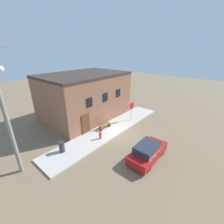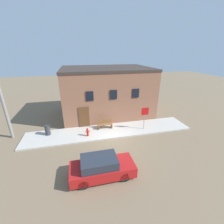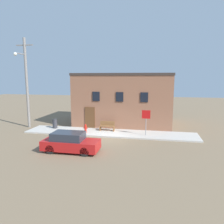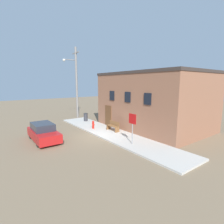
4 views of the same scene
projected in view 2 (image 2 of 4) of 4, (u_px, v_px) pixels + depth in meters
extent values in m
plane|color=#7A664C|center=(113.00, 139.00, 13.13)|extent=(80.00, 80.00, 0.00)
cube|color=#BCB7AD|center=(110.00, 131.00, 14.35)|extent=(15.55, 2.76, 0.13)
cube|color=#8E5B42|center=(107.00, 92.00, 17.87)|extent=(9.85, 6.86, 5.24)
cube|color=#382D28|center=(106.00, 68.00, 16.83)|extent=(9.95, 6.96, 0.24)
cube|color=black|center=(90.00, 96.00, 14.02)|extent=(0.70, 0.08, 0.90)
cube|color=black|center=(113.00, 95.00, 14.51)|extent=(0.70, 0.08, 0.90)
cube|color=black|center=(136.00, 93.00, 15.00)|extent=(0.70, 0.08, 0.90)
cube|color=brown|center=(84.00, 118.00, 14.69)|extent=(1.00, 0.08, 2.20)
cylinder|color=red|center=(88.00, 133.00, 13.29)|extent=(0.19, 0.19, 0.64)
sphere|color=red|center=(87.00, 129.00, 13.15)|extent=(0.18, 0.18, 0.18)
cylinder|color=red|center=(86.00, 132.00, 13.22)|extent=(0.11, 0.09, 0.09)
cylinder|color=red|center=(89.00, 131.00, 13.28)|extent=(0.11, 0.09, 0.09)
cylinder|color=gray|center=(144.00, 119.00, 14.21)|extent=(0.06, 0.06, 2.19)
cube|color=red|center=(145.00, 111.00, 13.91)|extent=(0.72, 0.02, 0.72)
cube|color=brown|center=(98.00, 127.00, 14.49)|extent=(0.08, 0.44, 0.42)
cube|color=brown|center=(112.00, 126.00, 14.76)|extent=(0.08, 0.44, 0.42)
cube|color=brown|center=(105.00, 124.00, 14.54)|extent=(1.38, 0.44, 0.04)
cube|color=brown|center=(105.00, 121.00, 14.64)|extent=(1.38, 0.04, 0.41)
cylinder|color=#333338|center=(48.00, 130.00, 13.45)|extent=(0.45, 0.45, 0.85)
cylinder|color=#2D2D2D|center=(47.00, 126.00, 13.27)|extent=(0.47, 0.47, 0.06)
cylinder|color=black|center=(118.00, 161.00, 10.06)|extent=(0.62, 0.20, 0.62)
cylinder|color=black|center=(125.00, 177.00, 8.79)|extent=(0.62, 0.20, 0.62)
cylinder|color=black|center=(82.00, 167.00, 9.55)|extent=(0.62, 0.20, 0.62)
cylinder|color=black|center=(83.00, 184.00, 8.28)|extent=(0.62, 0.20, 0.62)
cube|color=red|center=(103.00, 169.00, 9.10)|extent=(3.89, 1.61, 0.66)
cube|color=#282D38|center=(99.00, 162.00, 8.83)|extent=(2.14, 1.42, 0.53)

